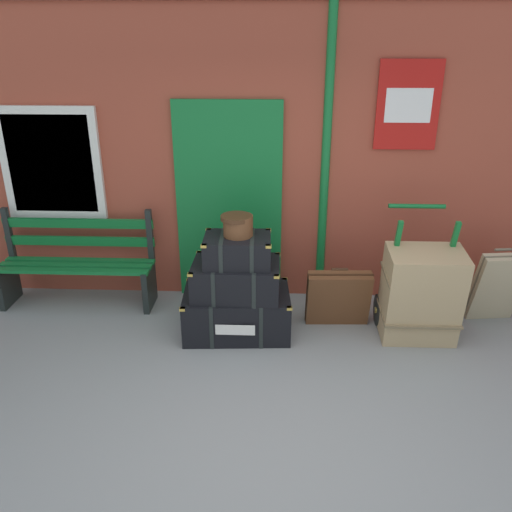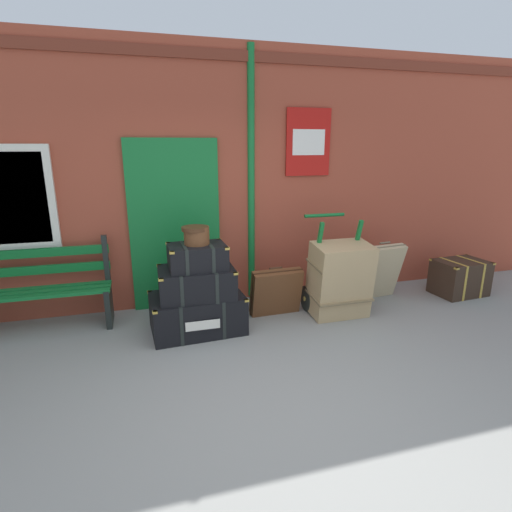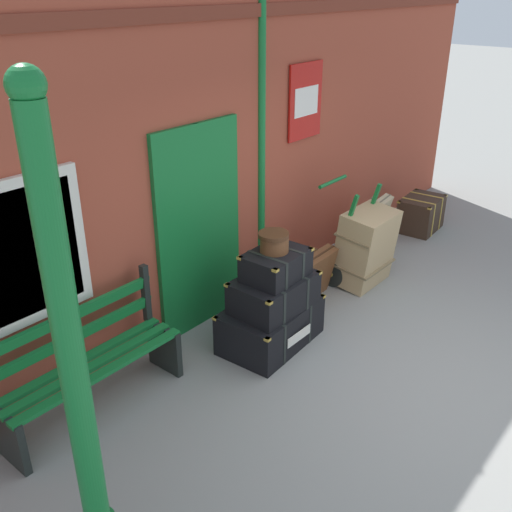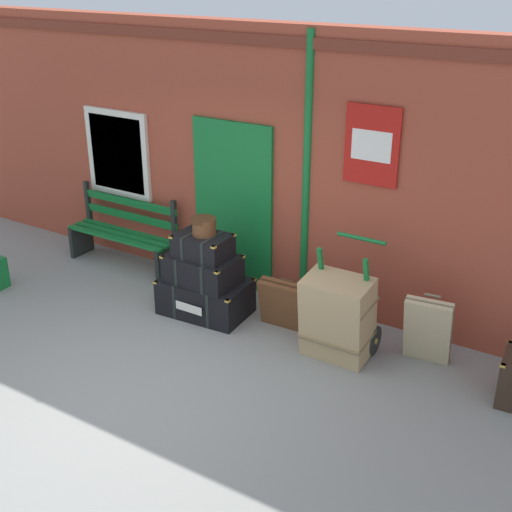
% 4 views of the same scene
% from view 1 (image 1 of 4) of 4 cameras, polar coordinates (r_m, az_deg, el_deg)
% --- Properties ---
extents(ground_plane, '(60.00, 60.00, 0.00)m').
position_cam_1_polar(ground_plane, '(3.86, 1.93, -20.74)').
color(ground_plane, gray).
extents(brick_facade, '(10.40, 0.35, 3.20)m').
position_cam_1_polar(brick_facade, '(5.50, 2.24, 11.68)').
color(brick_facade, '#9E422D').
rests_on(brick_facade, ground).
extents(platform_bench, '(1.60, 0.43, 1.01)m').
position_cam_1_polar(platform_bench, '(5.82, -18.87, -0.83)').
color(platform_bench, '#146B2D').
rests_on(platform_bench, ground).
extents(steamer_trunk_base, '(1.05, 0.71, 0.43)m').
position_cam_1_polar(steamer_trunk_base, '(5.07, -2.11, -6.10)').
color(steamer_trunk_base, black).
rests_on(steamer_trunk_base, ground).
extents(steamer_trunk_middle, '(0.82, 0.56, 0.33)m').
position_cam_1_polar(steamer_trunk_middle, '(4.87, -2.18, -2.48)').
color(steamer_trunk_middle, black).
rests_on(steamer_trunk_middle, steamer_trunk_base).
extents(steamer_trunk_top, '(0.62, 0.47, 0.27)m').
position_cam_1_polar(steamer_trunk_top, '(4.74, -2.04, 0.66)').
color(steamer_trunk_top, black).
rests_on(steamer_trunk_top, steamer_trunk_middle).
extents(round_hatbox, '(0.29, 0.28, 0.19)m').
position_cam_1_polar(round_hatbox, '(4.68, -2.01, 3.49)').
color(round_hatbox, brown).
rests_on(round_hatbox, steamer_trunk_top).
extents(porters_trolley, '(0.71, 0.68, 1.18)m').
position_cam_1_polar(porters_trolley, '(5.30, 16.82, -5.02)').
color(porters_trolley, black).
rests_on(porters_trolley, ground).
extents(large_brown_trunk, '(0.70, 0.53, 0.92)m').
position_cam_1_polar(large_brown_trunk, '(5.07, 17.52, -4.04)').
color(large_brown_trunk, tan).
rests_on(large_brown_trunk, ground).
extents(suitcase_tan, '(0.50, 0.37, 0.78)m').
position_cam_1_polar(suitcase_tan, '(5.68, 24.76, -3.06)').
color(suitcase_tan, tan).
rests_on(suitcase_tan, ground).
extents(suitcase_charcoal, '(0.63, 0.29, 0.60)m').
position_cam_1_polar(suitcase_charcoal, '(5.20, 8.94, -4.53)').
color(suitcase_charcoal, brown).
rests_on(suitcase_charcoal, ground).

